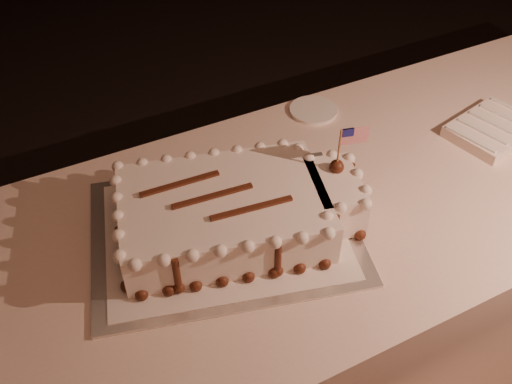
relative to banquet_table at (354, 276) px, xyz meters
name	(u,v)px	position (x,y,z in m)	size (l,w,h in m)	color
banquet_table	(354,276)	(0.00, 0.00, 0.00)	(2.40, 0.80, 0.75)	beige
cake_board	(225,231)	(-0.40, 0.01, 0.38)	(0.59, 0.44, 0.01)	silver
doily	(224,230)	(-0.40, 0.01, 0.38)	(0.53, 0.40, 0.00)	white
sheet_cake	(237,211)	(-0.37, 0.00, 0.44)	(0.58, 0.42, 0.22)	white
napkin_stack	(492,129)	(0.40, 0.01, 0.39)	(0.26, 0.21, 0.04)	white
side_plate	(313,110)	(0.03, 0.32, 0.38)	(0.14, 0.14, 0.01)	white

